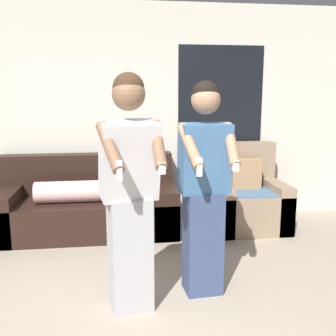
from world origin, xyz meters
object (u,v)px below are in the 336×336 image
object	(u,v)px
couch	(87,206)
person_right	(204,187)
armchair	(245,199)
person_left	(130,193)

from	to	relation	value
couch	person_right	world-z (taller)	person_right
couch	armchair	distance (m)	1.90
armchair	person_left	xyz separation A→B (m)	(-1.46, -1.73, 0.57)
couch	armchair	world-z (taller)	armchair
couch	person_left	distance (m)	1.93
person_left	person_right	distance (m)	0.62
person_right	person_left	bearing A→B (deg)	-161.58
person_right	armchair	bearing A→B (deg)	60.41
person_right	couch	bearing A→B (deg)	122.97
couch	armchair	bearing A→B (deg)	-1.63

